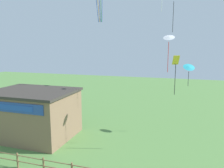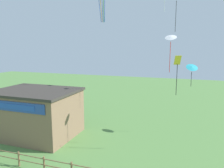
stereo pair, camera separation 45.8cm
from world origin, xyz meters
TOP-DOWN VIEW (x-y plane):
  - seaside_building at (-9.66, 10.98)m, footprint 8.35×6.34m
  - kite_orange_delta at (3.65, 15.73)m, footprint 1.00×0.99m
  - kite_yellow_diamond at (4.19, 11.99)m, footprint 0.63×0.51m
  - kite_cyan_delta at (5.42, 16.82)m, footprint 1.43×1.34m
  - kite_white_delta at (3.48, 12.98)m, footprint 1.07×0.99m

SIDE VIEW (x-z plane):
  - seaside_building at x=-9.66m, z-range 0.01..4.83m
  - kite_cyan_delta at x=5.42m, z-range 5.89..8.26m
  - kite_yellow_diamond at x=4.19m, z-range 5.69..9.06m
  - kite_white_delta at x=3.48m, z-range 8.18..11.55m
  - kite_orange_delta at x=3.65m, z-range 11.79..15.13m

